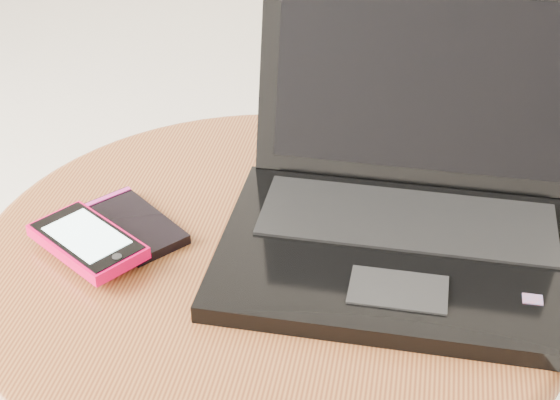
# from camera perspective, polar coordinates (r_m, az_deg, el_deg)

# --- Properties ---
(table) EXTENTS (0.60, 0.60, 0.48)m
(table) POSITION_cam_1_polar(r_m,az_deg,el_deg) (0.92, -0.60, -8.48)
(table) COLOR #4E2510
(table) RESTS_ON ground
(laptop) EXTENTS (0.36, 0.31, 0.23)m
(laptop) POSITION_cam_1_polar(r_m,az_deg,el_deg) (0.85, 8.61, -0.21)
(laptop) COLOR black
(laptop) RESTS_ON table
(phone_black) EXTENTS (0.13, 0.12, 0.01)m
(phone_black) POSITION_cam_1_polar(r_m,az_deg,el_deg) (0.89, -9.88, -1.63)
(phone_black) COLOR black
(phone_black) RESTS_ON table
(phone_pink) EXTENTS (0.13, 0.12, 0.01)m
(phone_pink) POSITION_cam_1_polar(r_m,az_deg,el_deg) (0.85, -12.78, -2.69)
(phone_pink) COLOR #D1003F
(phone_pink) RESTS_ON phone_black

